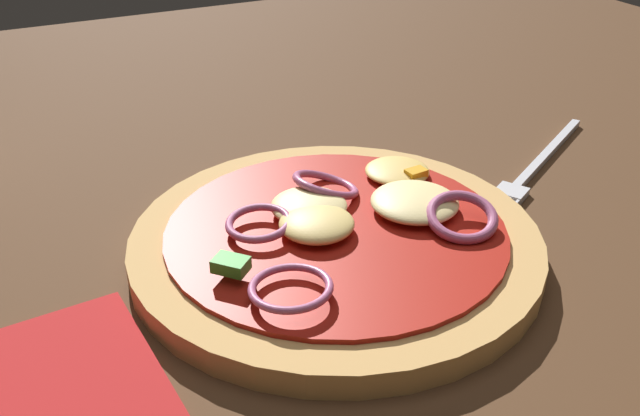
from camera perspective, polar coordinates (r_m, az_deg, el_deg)
The scene contains 4 objects.
dining_table at distance 0.45m, azimuth 2.34°, elevation -3.32°, with size 1.16×1.10×0.04m.
pizza at distance 0.41m, azimuth 1.47°, elevation -2.38°, with size 0.23×0.23×0.03m.
fork at distance 0.52m, azimuth 16.66°, elevation 2.95°, with size 0.17×0.10×0.01m.
napkin at distance 0.34m, azimuth -21.22°, elevation -14.21°, with size 0.11×0.13×0.00m.
Camera 1 is at (-0.18, -0.33, 0.26)m, focal length 39.91 mm.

